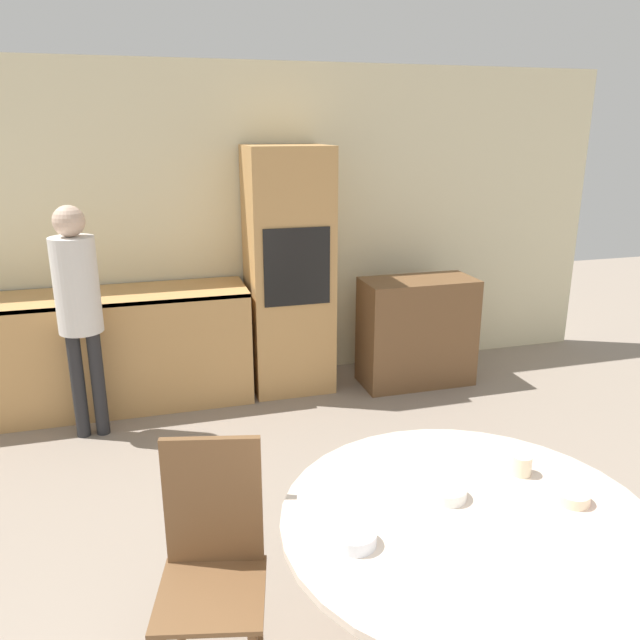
{
  "coord_description": "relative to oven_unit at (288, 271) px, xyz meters",
  "views": [
    {
      "loc": [
        -0.83,
        -0.49,
        2.11
      ],
      "look_at": [
        0.07,
        2.64,
        1.09
      ],
      "focal_mm": 35.0,
      "sensor_mm": 36.0,
      "label": 1
    }
  ],
  "objects": [
    {
      "name": "person_standing",
      "position": [
        -1.56,
        -0.49,
        0.04
      ],
      "size": [
        0.29,
        0.29,
        1.63
      ],
      "color": "#262628",
      "rests_on": "ground_plane"
    },
    {
      "name": "bowl_near",
      "position": [
        -0.07,
        -2.94,
        -0.22
      ],
      "size": [
        0.15,
        0.15,
        0.05
      ],
      "color": "white",
      "rests_on": "dining_table"
    },
    {
      "name": "dining_table",
      "position": [
        -0.05,
        -3.07,
        -0.44
      ],
      "size": [
        1.38,
        1.38,
        0.74
      ],
      "color": "brown",
      "rests_on": "ground_plane"
    },
    {
      "name": "chair_far_left",
      "position": [
        -0.95,
        -2.76,
        -0.44
      ],
      "size": [
        0.48,
        0.48,
        0.99
      ],
      "rotation": [
        0.0,
        0.0,
        6.05
      ],
      "color": "brown",
      "rests_on": "ground_plane"
    },
    {
      "name": "bowl_centre",
      "position": [
        -0.5,
        -3.1,
        -0.22
      ],
      "size": [
        0.15,
        0.15,
        0.05
      ],
      "color": "silver",
      "rests_on": "dining_table"
    },
    {
      "name": "kitchen_counter",
      "position": [
        -1.52,
        -0.01,
        -0.52
      ],
      "size": [
        2.32,
        0.6,
        0.91
      ],
      "color": "tan",
      "rests_on": "ground_plane"
    },
    {
      "name": "oven_unit",
      "position": [
        0.0,
        0.0,
        0.0
      ],
      "size": [
        0.65,
        0.59,
        1.97
      ],
      "color": "tan",
      "rests_on": "ground_plane"
    },
    {
      "name": "sideboard",
      "position": [
        1.05,
        -0.24,
        -0.53
      ],
      "size": [
        0.94,
        0.45,
        0.91
      ],
      "color": "brown",
      "rests_on": "ground_plane"
    },
    {
      "name": "bowl_far",
      "position": [
        0.37,
        -3.09,
        -0.22
      ],
      "size": [
        0.13,
        0.13,
        0.04
      ],
      "color": "beige",
      "rests_on": "dining_table"
    },
    {
      "name": "cup",
      "position": [
        0.3,
        -2.86,
        -0.2
      ],
      "size": [
        0.08,
        0.08,
        0.08
      ],
      "color": "beige",
      "rests_on": "dining_table"
    },
    {
      "name": "wall_back",
      "position": [
        -0.29,
        0.34,
        0.31
      ],
      "size": [
        6.5,
        0.05,
        2.6
      ],
      "color": "beige",
      "rests_on": "ground_plane"
    }
  ]
}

